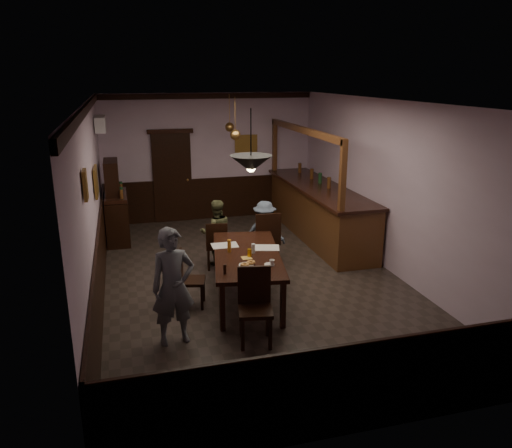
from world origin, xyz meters
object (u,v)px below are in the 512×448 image
object	(u,v)px
person_seated_right	(265,232)
pendant_brass_far	(230,127)
dining_table	(247,257)
chair_near	(255,302)
coffee_cup	(272,262)
person_seated_left	(216,232)
soda_can	(249,253)
sideboard	(116,209)
bar_counter	(318,209)
pendant_iron	(251,164)
chair_side	(187,276)
person_standing	(173,287)
chair_far_right	(267,237)
pendant_brass_mid	(235,135)
chair_far_left	(217,244)

from	to	relation	value
person_seated_right	pendant_brass_far	bearing A→B (deg)	-58.80
dining_table	person_seated_right	bearing A→B (deg)	64.06
chair_near	coffee_cup	bearing A→B (deg)	68.30
person_seated_left	soda_can	xyz separation A→B (m)	(0.18, -1.75, 0.20)
chair_near	coffee_cup	distance (m)	0.87
sideboard	pendant_brass_far	xyz separation A→B (m)	(2.51, 0.19, 1.61)
bar_counter	pendant_iron	distance (m)	4.51
chair_side	person_seated_right	distance (m)	2.22
sideboard	bar_counter	world-z (taller)	bar_counter
person_standing	pendant_iron	world-z (taller)	pendant_iron
chair_far_right	person_seated_left	world-z (taller)	person_seated_left
coffee_cup	dining_table	bearing A→B (deg)	120.69
chair_near	pendant_brass_mid	size ratio (longest dim) A/B	1.25
dining_table	chair_near	bearing A→B (deg)	-99.69
person_seated_left	coffee_cup	bearing A→B (deg)	98.60
pendant_brass_mid	chair_side	bearing A→B (deg)	-119.25
chair_side	pendant_brass_far	distance (m)	4.42
soda_can	chair_far_left	bearing A→B (deg)	98.78
person_seated_left	chair_side	bearing A→B (deg)	63.20
soda_can	sideboard	size ratio (longest dim) A/B	0.07
person_seated_right	pendant_brass_mid	size ratio (longest dim) A/B	1.46
chair_side	sideboard	bearing A→B (deg)	30.00
person_standing	person_seated_left	size ratio (longest dim) A/B	1.29
chair_far_right	bar_counter	bearing A→B (deg)	-132.72
pendant_iron	pendant_brass_mid	bearing A→B (deg)	80.91
person_seated_left	pendant_brass_far	world-z (taller)	pendant_brass_far
dining_table	sideboard	bearing A→B (deg)	119.03
person_standing	bar_counter	xyz separation A→B (m)	(3.49, 3.71, -0.19)
person_seated_left	pendant_iron	world-z (taller)	pendant_iron
person_seated_right	sideboard	size ratio (longest dim) A/B	0.69
person_standing	pendant_iron	distance (m)	1.89
person_seated_left	chair_near	bearing A→B (deg)	87.29
pendant_brass_mid	chair_far_right	bearing A→B (deg)	-74.47
chair_far_right	pendant_brass_far	world-z (taller)	pendant_brass_far
person_seated_left	coffee_cup	distance (m)	2.24
chair_side	person_seated_right	xyz separation A→B (m)	(1.65, 1.49, 0.11)
chair_far_right	person_seated_right	distance (m)	0.29
person_seated_left	person_seated_right	xyz separation A→B (m)	(0.89, -0.15, -0.02)
sideboard	pendant_brass_far	distance (m)	2.99
person_standing	chair_side	bearing A→B (deg)	64.65
pendant_brass_mid	chair_far_left	bearing A→B (deg)	-121.53
person_standing	person_seated_right	xyz separation A→B (m)	(1.95, 2.51, -0.20)
chair_far_right	coffee_cup	xyz separation A→B (m)	(-0.44, -1.76, 0.22)
chair_near	coffee_cup	xyz separation A→B (m)	(0.45, 0.71, 0.25)
chair_near	person_seated_left	xyz separation A→B (m)	(0.04, 2.90, 0.06)
person_seated_right	sideboard	xyz separation A→B (m)	(-2.66, 2.07, 0.10)
pendant_iron	chair_far_left	bearing A→B (deg)	92.43
chair_far_left	chair_far_right	bearing A→B (deg)	177.71
chair_near	person_seated_left	size ratio (longest dim) A/B	0.83
chair_side	bar_counter	world-z (taller)	bar_counter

